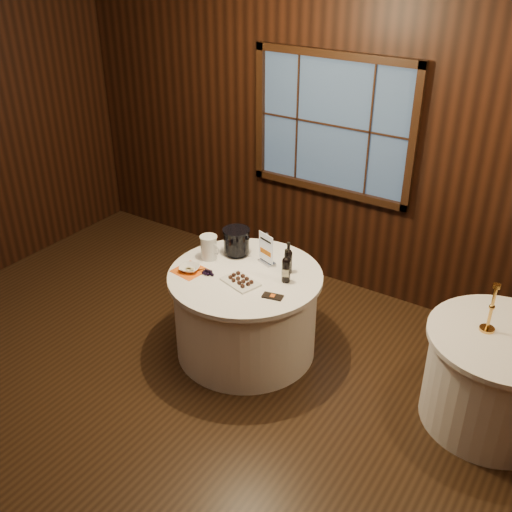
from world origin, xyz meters
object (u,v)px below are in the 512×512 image
Objects in this scene: chocolate_plate at (240,281)px; cracker_bowl at (190,268)px; main_table at (246,312)px; chocolate_box at (273,296)px; port_bottle_right at (286,268)px; port_bottle_left at (288,259)px; glass_pitcher at (209,247)px; ice_bucket at (236,241)px; sign_stand at (267,253)px; grape_bunch at (208,272)px; side_table at (496,379)px; brass_candlestick at (490,314)px.

cracker_bowl is (-0.46, -0.07, 0.01)m from chocolate_plate.
chocolate_box is at bearing -24.69° from main_table.
port_bottle_left is at bearing 89.72° from port_bottle_right.
ice_bucket is at bearing 57.84° from glass_pitcher.
main_table is 0.56m from chocolate_box.
sign_stand is at bearing -173.04° from port_bottle_left.
side_table is at bearing 11.80° from grape_bunch.
grape_bunch reaches higher than main_table.
port_bottle_left is 0.70m from glass_pitcher.
cracker_bowl is at bearing -167.41° from brass_candlestick.
chocolate_box reaches higher than side_table.
chocolate_box is 0.79m from cracker_bowl.
chocolate_plate is 2.05× the size of cracker_bowl.
grape_bunch is 1.05× the size of cracker_bowl.
side_table is 1.74m from chocolate_box.
side_table is 0.54m from brass_candlestick.
grape_bunch is (-0.30, -0.04, 0.00)m from chocolate_plate.
glass_pitcher is at bearing 87.65° from cracker_bowl.
chocolate_box is at bearing 2.80° from cracker_bowl.
glass_pitcher is at bearing -137.86° from sign_stand.
side_table is 1.75m from port_bottle_right.
port_bottle_right is (0.29, -0.16, 0.03)m from sign_stand.
grape_bunch is 0.46× the size of brass_candlestick.
port_bottle_right reaches higher than sign_stand.
glass_pitcher is (-0.45, 0.18, 0.09)m from chocolate_plate.
sign_stand is at bearing 126.16° from port_bottle_right.
grape_bunch is at bearing -168.20° from side_table.
glass_pitcher is (-0.74, -0.04, -0.02)m from port_bottle_right.
port_bottle_left is 0.44m from chocolate_plate.
port_bottle_left is 1.59m from brass_candlestick.
glass_pitcher is at bearing 151.50° from chocolate_box.
chocolate_box is 0.42× the size of brass_candlestick.
brass_candlestick reaches higher than sign_stand.
port_bottle_right is (-1.66, -0.21, 0.51)m from side_table.
glass_pitcher reaches higher than main_table.
ice_bucket reaches higher than grape_bunch.
chocolate_box is (0.09, -0.39, -0.11)m from port_bottle_left.
brass_candlestick is at bearing 16.97° from port_bottle_left.
brass_candlestick reaches higher than port_bottle_right.
chocolate_plate is 2.15× the size of chocolate_box.
port_bottle_left reaches higher than chocolate_plate.
sign_stand is 0.84× the size of chocolate_plate.
brass_candlestick is (1.82, 0.05, 0.04)m from sign_stand.
brass_candlestick reaches higher than grape_bunch.
ice_bucket reaches higher than glass_pitcher.
sign_stand reaches higher than chocolate_plate.
side_table is 6.51× the size of cracker_bowl.
chocolate_plate is 1.60× the size of glass_pitcher.
brass_candlestick is (1.82, 0.44, 0.12)m from chocolate_plate.
main_table is at bearing -171.47° from side_table.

